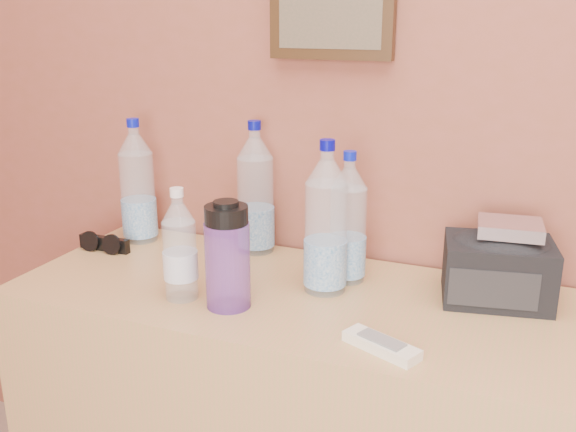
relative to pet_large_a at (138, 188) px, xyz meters
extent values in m
plane|color=#964E42|center=(1.04, 0.12, 0.42)|extent=(4.00, 0.00, 4.00)
cylinder|color=white|center=(0.00, 0.00, 0.00)|extent=(0.09, 0.09, 0.29)
cylinder|color=#0811B7|center=(0.00, 0.00, 0.18)|extent=(0.03, 0.03, 0.02)
cylinder|color=white|center=(0.33, 0.05, 0.00)|extent=(0.09, 0.09, 0.30)
cylinder|color=#070B8D|center=(0.33, 0.05, 0.18)|extent=(0.03, 0.03, 0.02)
cylinder|color=white|center=(0.61, -0.05, -0.01)|extent=(0.08, 0.08, 0.27)
cylinder|color=#0917B4|center=(0.61, -0.05, 0.15)|extent=(0.03, 0.03, 0.02)
cylinder|color=silver|center=(0.58, -0.13, 0.00)|extent=(0.09, 0.09, 0.30)
cylinder|color=#060692|center=(0.58, -0.13, 0.18)|extent=(0.03, 0.03, 0.02)
cylinder|color=silver|center=(0.30, -0.28, -0.04)|extent=(0.07, 0.07, 0.21)
cylinder|color=white|center=(0.30, -0.28, 0.09)|extent=(0.03, 0.03, 0.02)
cylinder|color=purple|center=(0.42, -0.28, -0.06)|extent=(0.10, 0.10, 0.18)
cylinder|color=black|center=(0.42, -0.28, 0.06)|extent=(0.09, 0.09, 0.05)
cube|color=silver|center=(0.77, -0.34, -0.14)|extent=(0.16, 0.10, 0.02)
cube|color=silver|center=(0.96, -0.03, 0.02)|extent=(0.14, 0.12, 0.03)
camera|label=1|loc=(1.01, -1.39, 0.45)|focal=40.00mm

